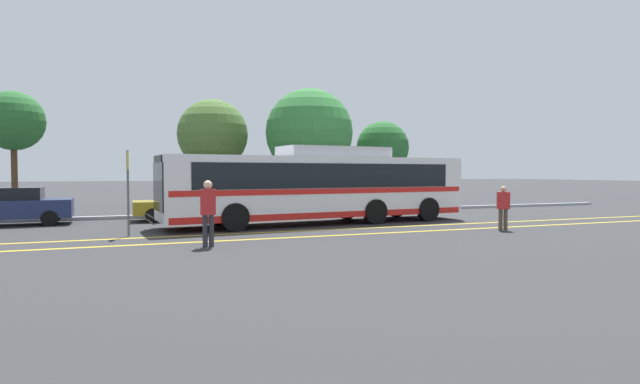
{
  "coord_description": "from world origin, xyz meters",
  "views": [
    {
      "loc": [
        -7.61,
        -19.03,
        2.07
      ],
      "look_at": [
        -0.51,
        -0.18,
        1.28
      ],
      "focal_mm": 28.0,
      "sensor_mm": 36.0,
      "label": 1
    }
  ],
  "objects_px": {
    "tree_0": "(13,121)",
    "bus_stop_sign": "(128,183)",
    "tree_1": "(213,135)",
    "parked_car_1": "(181,204)",
    "tree_2": "(309,133)",
    "pedestrian_0": "(208,209)",
    "pedestrian_1": "(503,206)",
    "tree_3": "(383,148)",
    "parked_car_0": "(16,206)",
    "transit_bus": "(320,185)"
  },
  "relations": [
    {
      "from": "parked_car_1",
      "to": "tree_1",
      "type": "xyz_separation_m",
      "value": [
        2.25,
        5.84,
        3.47
      ]
    },
    {
      "from": "parked_car_0",
      "to": "bus_stop_sign",
      "type": "relative_size",
      "value": 1.48
    },
    {
      "from": "pedestrian_0",
      "to": "tree_3",
      "type": "xyz_separation_m",
      "value": [
        12.3,
        13.07,
        2.51
      ]
    },
    {
      "from": "transit_bus",
      "to": "bus_stop_sign",
      "type": "height_order",
      "value": "transit_bus"
    },
    {
      "from": "bus_stop_sign",
      "to": "tree_2",
      "type": "xyz_separation_m",
      "value": [
        9.09,
        8.15,
        2.47
      ]
    },
    {
      "from": "transit_bus",
      "to": "pedestrian_0",
      "type": "distance_m",
      "value": 7.14
    },
    {
      "from": "parked_car_0",
      "to": "pedestrian_1",
      "type": "distance_m",
      "value": 18.49
    },
    {
      "from": "tree_1",
      "to": "tree_2",
      "type": "xyz_separation_m",
      "value": [
        4.72,
        -2.79,
        0.03
      ]
    },
    {
      "from": "parked_car_1",
      "to": "bus_stop_sign",
      "type": "bearing_deg",
      "value": -22.91
    },
    {
      "from": "pedestrian_1",
      "to": "tree_0",
      "type": "relative_size",
      "value": 0.27
    },
    {
      "from": "transit_bus",
      "to": "parked_car_1",
      "type": "xyz_separation_m",
      "value": [
        -5.14,
        3.48,
        -0.85
      ]
    },
    {
      "from": "parked_car_1",
      "to": "tree_3",
      "type": "relative_size",
      "value": 0.78
    },
    {
      "from": "parked_car_0",
      "to": "tree_3",
      "type": "bearing_deg",
      "value": -78.31
    },
    {
      "from": "pedestrian_1",
      "to": "tree_1",
      "type": "bearing_deg",
      "value": -30.49
    },
    {
      "from": "pedestrian_1",
      "to": "tree_3",
      "type": "distance_m",
      "value": 13.19
    },
    {
      "from": "tree_0",
      "to": "tree_1",
      "type": "distance_m",
      "value": 9.55
    },
    {
      "from": "bus_stop_sign",
      "to": "tree_2",
      "type": "height_order",
      "value": "tree_2"
    },
    {
      "from": "tree_0",
      "to": "bus_stop_sign",
      "type": "bearing_deg",
      "value": -63.5
    },
    {
      "from": "parked_car_0",
      "to": "pedestrian_0",
      "type": "bearing_deg",
      "value": -145.91
    },
    {
      "from": "pedestrian_0",
      "to": "tree_2",
      "type": "xyz_separation_m",
      "value": [
        7.0,
        11.43,
        3.14
      ]
    },
    {
      "from": "parked_car_1",
      "to": "tree_3",
      "type": "xyz_separation_m",
      "value": [
        12.26,
        4.69,
        2.87
      ]
    },
    {
      "from": "parked_car_0",
      "to": "tree_2",
      "type": "bearing_deg",
      "value": -79.56
    },
    {
      "from": "pedestrian_0",
      "to": "tree_0",
      "type": "bearing_deg",
      "value": -55.01
    },
    {
      "from": "bus_stop_sign",
      "to": "parked_car_1",
      "type": "bearing_deg",
      "value": -27.96
    },
    {
      "from": "transit_bus",
      "to": "pedestrian_1",
      "type": "distance_m",
      "value": 6.98
    },
    {
      "from": "pedestrian_0",
      "to": "pedestrian_1",
      "type": "bearing_deg",
      "value": -171.37
    },
    {
      "from": "tree_1",
      "to": "pedestrian_1",
      "type": "bearing_deg",
      "value": -59.78
    },
    {
      "from": "tree_1",
      "to": "tree_3",
      "type": "distance_m",
      "value": 10.1
    },
    {
      "from": "pedestrian_0",
      "to": "pedestrian_1",
      "type": "distance_m",
      "value": 10.4
    },
    {
      "from": "bus_stop_sign",
      "to": "tree_3",
      "type": "relative_size",
      "value": 0.54
    },
    {
      "from": "parked_car_1",
      "to": "tree_0",
      "type": "bearing_deg",
      "value": -126.21
    },
    {
      "from": "pedestrian_1",
      "to": "tree_3",
      "type": "height_order",
      "value": "tree_3"
    },
    {
      "from": "tree_0",
      "to": "parked_car_0",
      "type": "bearing_deg",
      "value": -78.97
    },
    {
      "from": "transit_bus",
      "to": "tree_2",
      "type": "bearing_deg",
      "value": -21.0
    },
    {
      "from": "parked_car_0",
      "to": "pedestrian_1",
      "type": "bearing_deg",
      "value": -118.45
    },
    {
      "from": "pedestrian_1",
      "to": "tree_3",
      "type": "bearing_deg",
      "value": -69.18
    },
    {
      "from": "parked_car_1",
      "to": "tree_0",
      "type": "xyz_separation_m",
      "value": [
        -7.28,
        5.27,
        3.81
      ]
    },
    {
      "from": "parked_car_1",
      "to": "tree_2",
      "type": "relative_size",
      "value": 0.62
    },
    {
      "from": "parked_car_0",
      "to": "parked_car_1",
      "type": "relative_size",
      "value": 1.02
    },
    {
      "from": "pedestrian_0",
      "to": "tree_1",
      "type": "distance_m",
      "value": 14.73
    },
    {
      "from": "transit_bus",
      "to": "bus_stop_sign",
      "type": "xyz_separation_m",
      "value": [
        -7.26,
        -1.61,
        0.19
      ]
    },
    {
      "from": "parked_car_0",
      "to": "tree_0",
      "type": "xyz_separation_m",
      "value": [
        -1.02,
        5.24,
        3.76
      ]
    },
    {
      "from": "tree_0",
      "to": "tree_1",
      "type": "relative_size",
      "value": 0.97
    },
    {
      "from": "parked_car_0",
      "to": "pedestrian_1",
      "type": "relative_size",
      "value": 2.61
    },
    {
      "from": "parked_car_1",
      "to": "tree_2",
      "type": "distance_m",
      "value": 8.38
    },
    {
      "from": "tree_1",
      "to": "tree_2",
      "type": "distance_m",
      "value": 5.48
    },
    {
      "from": "tree_1",
      "to": "tree_2",
      "type": "bearing_deg",
      "value": -30.54
    },
    {
      "from": "tree_1",
      "to": "tree_3",
      "type": "height_order",
      "value": "tree_1"
    },
    {
      "from": "tree_2",
      "to": "parked_car_0",
      "type": "bearing_deg",
      "value": -167.12
    },
    {
      "from": "tree_2",
      "to": "tree_3",
      "type": "bearing_deg",
      "value": 17.19
    }
  ]
}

